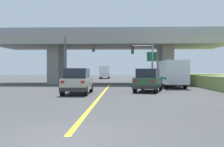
{
  "coord_description": "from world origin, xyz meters",
  "views": [
    {
      "loc": [
        1.47,
        -7.06,
        1.8
      ],
      "look_at": [
        0.36,
        25.63,
        1.51
      ],
      "focal_mm": 41.69,
      "sensor_mm": 36.0,
      "label": 1
    }
  ],
  "objects": [
    {
      "name": "ground",
      "position": [
        0.0,
        30.97,
        0.0
      ],
      "size": [
        160.0,
        160.0,
        0.0
      ],
      "primitive_type": "plane",
      "color": "#424244"
    },
    {
      "name": "overpass_bridge",
      "position": [
        0.0,
        30.97,
        5.35
      ],
      "size": [
        32.33,
        9.25,
        7.5
      ],
      "color": "gray",
      "rests_on": "ground"
    },
    {
      "name": "lane_divider_stripe",
      "position": [
        0.0,
        13.94,
        0.0
      ],
      "size": [
        0.2,
        27.87,
        0.01
      ],
      "primitive_type": "cube",
      "color": "yellow",
      "rests_on": "ground"
    },
    {
      "name": "suv_lead",
      "position": [
        -1.93,
        13.3,
        1.01
      ],
      "size": [
        1.96,
        4.64,
        2.02
      ],
      "color": "#B7B29E",
      "rests_on": "ground"
    },
    {
      "name": "suv_crossing",
      "position": [
        3.91,
        15.93,
        1.01
      ],
      "size": [
        3.09,
        5.02,
        2.02
      ],
      "rotation": [
        0.0,
        0.0,
        -0.26
      ],
      "color": "#2D4C33",
      "rests_on": "ground"
    },
    {
      "name": "box_truck",
      "position": [
        7.13,
        22.19,
        1.57
      ],
      "size": [
        2.33,
        7.56,
        2.94
      ],
      "color": "red",
      "rests_on": "ground"
    },
    {
      "name": "traffic_signal_nearside",
      "position": [
        4.45,
        24.64,
        3.51
      ],
      "size": [
        2.67,
        0.36,
        5.57
      ],
      "color": "slate",
      "rests_on": "ground"
    },
    {
      "name": "traffic_signal_farside",
      "position": [
        -4.11,
        24.36,
        3.78
      ],
      "size": [
        3.72,
        0.36,
        6.03
      ],
      "color": "#56595E",
      "rests_on": "ground"
    },
    {
      "name": "highway_sign",
      "position": [
        5.66,
        27.88,
        3.3
      ],
      "size": [
        1.42,
        0.17,
        4.55
      ],
      "color": "#56595E",
      "rests_on": "ground"
    },
    {
      "name": "semi_truck_distant",
      "position": [
        -2.48,
        57.05,
        1.61
      ],
      "size": [
        2.33,
        7.52,
        3.05
      ],
      "color": "navy",
      "rests_on": "ground"
    }
  ]
}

